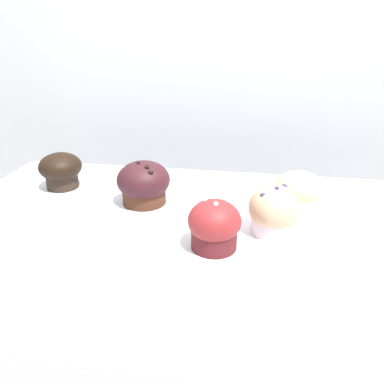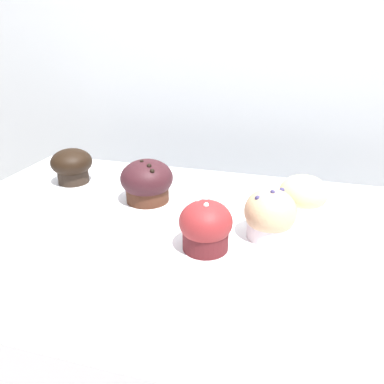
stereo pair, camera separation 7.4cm
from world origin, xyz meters
TOP-DOWN VIEW (x-y plane):
  - wall_back at (0.00, 0.60)m, footprint 3.20×0.10m
  - muffin_front_center at (-0.11, 0.10)m, footprint 0.11×0.11m
  - muffin_back_left at (-0.32, 0.15)m, footprint 0.10×0.10m
  - muffin_back_right at (0.15, 0.02)m, footprint 0.09×0.09m
  - muffin_front_left at (0.05, -0.05)m, footprint 0.09×0.09m
  - muffin_front_right at (0.21, 0.14)m, footprint 0.10×0.10m
  - serving_plate at (-0.18, -0.14)m, footprint 0.17×0.17m
  - price_card at (0.04, 0.11)m, footprint 0.06×0.06m

SIDE VIEW (x-z plane):
  - serving_plate at x=-0.18m, z-range 0.89..0.90m
  - wall_back at x=0.00m, z-range 0.00..1.80m
  - price_card at x=0.04m, z-range 0.89..0.95m
  - muffin_front_right at x=0.21m, z-range 0.88..0.96m
  - muffin_front_left at x=0.05m, z-range 0.88..0.97m
  - muffin_back_right at x=0.15m, z-range 0.88..0.97m
  - muffin_back_left at x=-0.32m, z-range 0.89..0.97m
  - muffin_front_center at x=-0.11m, z-range 0.88..0.98m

